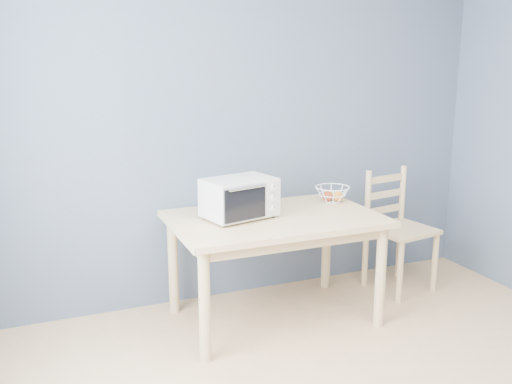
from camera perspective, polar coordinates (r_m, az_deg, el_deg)
name	(u,v)px	position (r m, az deg, el deg)	size (l,w,h in m)	color
room	(450,190)	(2.31, 18.80, 0.21)	(4.01, 4.51, 2.61)	tan
dining_table	(274,230)	(3.89, 1.86, -3.85)	(1.40, 0.90, 0.75)	#D2BC7E
toaster_oven	(237,198)	(3.76, -1.90, -0.58)	(0.52, 0.43, 0.27)	beige
fruit_basket	(332,194)	(4.25, 7.61, -0.21)	(0.33, 0.33, 0.12)	white
dining_chair	(397,231)	(4.62, 13.92, -3.80)	(0.51, 0.51, 0.94)	#D2BC7E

